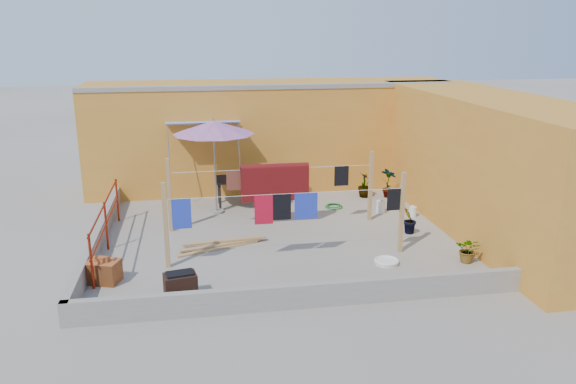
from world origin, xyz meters
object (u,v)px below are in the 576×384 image
object	(u,v)px
white_basin	(386,261)
green_hose	(334,206)
water_jug_b	(381,207)
brazier	(181,286)
brick_stack	(103,271)
plant_back_a	(288,184)
patio_umbrella	(214,128)
water_jug_a	(413,212)
outdoor_table	(246,180)

from	to	relation	value
white_basin	green_hose	size ratio (longest dim) A/B	1.08
water_jug_b	green_hose	world-z (taller)	water_jug_b
brazier	water_jug_b	xyz separation A→B (m)	(5.19, 4.20, -0.08)
brick_stack	green_hose	size ratio (longest dim) A/B	1.46
water_jug_b	plant_back_a	size ratio (longest dim) A/B	0.48
patio_umbrella	white_basin	world-z (taller)	patio_umbrella
green_hose	plant_back_a	world-z (taller)	plant_back_a
brazier	water_jug_b	size ratio (longest dim) A/B	1.68
brick_stack	green_hose	xyz separation A→B (m)	(5.56, 3.90, -0.19)
water_jug_a	plant_back_a	distance (m)	3.75
brazier	water_jug_a	distance (m)	7.01
outdoor_table	plant_back_a	xyz separation A→B (m)	(1.28, 0.61, -0.32)
green_hose	outdoor_table	bearing A→B (deg)	165.37
outdoor_table	green_hose	distance (m)	2.53
outdoor_table	white_basin	bearing A→B (deg)	-61.42
outdoor_table	water_jug_a	bearing A→B (deg)	-22.32
outdoor_table	white_basin	distance (m)	5.25
water_jug_a	patio_umbrella	bearing A→B (deg)	166.84
water_jug_b	outdoor_table	bearing A→B (deg)	159.78
brazier	green_hose	xyz separation A→B (m)	(4.08, 4.86, -0.22)
brick_stack	plant_back_a	size ratio (longest dim) A/B	0.90
water_jug_a	green_hose	size ratio (longest dim) A/B	0.63
white_basin	plant_back_a	bearing A→B (deg)	103.15
brazier	water_jug_b	world-z (taller)	brazier
brazier	brick_stack	bearing A→B (deg)	147.10
water_jug_b	white_basin	bearing A→B (deg)	-106.52
brick_stack	white_basin	distance (m)	5.70
white_basin	plant_back_a	distance (m)	5.34
patio_umbrella	brazier	distance (m)	5.41
water_jug_a	water_jug_b	world-z (taller)	water_jug_b
brazier	green_hose	size ratio (longest dim) A/B	1.31
plant_back_a	green_hose	bearing A→B (deg)	-48.74
brick_stack	plant_back_a	xyz separation A→B (m)	(4.48, 5.13, 0.17)
outdoor_table	water_jug_a	size ratio (longest dim) A/B	5.53
patio_umbrella	brick_stack	world-z (taller)	patio_umbrella
water_jug_b	plant_back_a	world-z (taller)	plant_back_a
white_basin	water_jug_a	size ratio (longest dim) A/B	1.71
outdoor_table	brick_stack	size ratio (longest dim) A/B	2.39
white_basin	plant_back_a	world-z (taller)	plant_back_a
brick_stack	plant_back_a	world-z (taller)	plant_back_a
outdoor_table	white_basin	size ratio (longest dim) A/B	3.24
white_basin	green_hose	world-z (taller)	white_basin
outdoor_table	water_jug_b	xyz separation A→B (m)	(3.47, -1.28, -0.55)
patio_umbrella	white_basin	bearing A→B (deg)	-50.35
brazier	water_jug_b	bearing A→B (deg)	38.97
plant_back_a	white_basin	bearing A→B (deg)	-76.85
patio_umbrella	water_jug_b	world-z (taller)	patio_umbrella
brazier	water_jug_a	world-z (taller)	brazier
green_hose	plant_back_a	size ratio (longest dim) A/B	0.62
patio_umbrella	plant_back_a	bearing A→B (deg)	28.52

